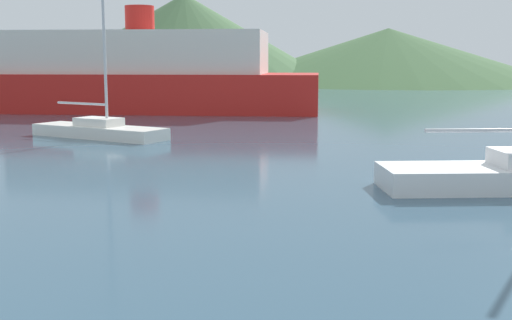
{
  "coord_description": "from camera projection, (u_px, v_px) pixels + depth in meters",
  "views": [
    {
      "loc": [
        0.16,
        1.27,
        3.18
      ],
      "look_at": [
        -0.36,
        14.0,
        1.2
      ],
      "focal_mm": 45.0,
      "sensor_mm": 36.0,
      "label": 1
    }
  ],
  "objects": [
    {
      "name": "hill_west",
      "position": [
        185.0,
        39.0,
        91.52
      ],
      "size": [
        43.9,
        43.9,
        12.52
      ],
      "color": "#476B42",
      "rests_on": "ground_plane"
    },
    {
      "name": "hill_central",
      "position": [
        388.0,
        56.0,
        92.77
      ],
      "size": [
        49.27,
        49.27,
        7.8
      ],
      "color": "#3D6038",
      "rests_on": "ground_plane"
    },
    {
      "name": "ferry_distant",
      "position": [
        141.0,
        76.0,
        40.9
      ],
      "size": [
        22.92,
        8.6,
        6.58
      ],
      "rotation": [
        0.0,
        0.0,
        -0.06
      ],
      "color": "red",
      "rests_on": "ground_plane"
    },
    {
      "name": "sailboat_middle",
      "position": [
        99.0,
        127.0,
        26.66
      ],
      "size": [
        6.26,
        4.38,
        11.42
      ],
      "rotation": [
        0.0,
        0.0,
        -0.49
      ],
      "color": "white",
      "rests_on": "ground_plane"
    }
  ]
}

